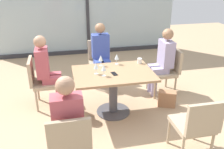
# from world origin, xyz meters

# --- Properties ---
(ground_plane) EXTENTS (12.00, 12.00, 0.00)m
(ground_plane) POSITION_xyz_m (0.00, 0.00, 0.00)
(ground_plane) COLOR tan
(window_wall_backdrop) EXTENTS (4.84, 0.10, 2.70)m
(window_wall_backdrop) POSITION_xyz_m (0.00, 3.20, 1.21)
(window_wall_backdrop) COLOR #A4B7BC
(window_wall_backdrop) RESTS_ON ground_plane
(dining_table_main) EXTENTS (1.26, 0.87, 0.73)m
(dining_table_main) POSITION_xyz_m (0.00, 0.00, 0.54)
(dining_table_main) COLOR #997551
(dining_table_main) RESTS_ON ground_plane
(chair_front_left) EXTENTS (0.46, 0.50, 0.87)m
(chair_front_left) POSITION_xyz_m (-0.77, -1.25, 0.50)
(chair_front_left) COLOR tan
(chair_front_left) RESTS_ON ground_plane
(chair_far_right) EXTENTS (0.50, 0.46, 0.87)m
(chair_far_right) POSITION_xyz_m (1.15, 0.49, 0.50)
(chair_far_right) COLOR tan
(chair_far_right) RESTS_ON ground_plane
(chair_far_left) EXTENTS (0.50, 0.46, 0.87)m
(chair_far_left) POSITION_xyz_m (-1.15, 0.49, 0.50)
(chair_far_left) COLOR tan
(chair_far_left) RESTS_ON ground_plane
(chair_near_window) EXTENTS (0.46, 0.51, 0.87)m
(chair_near_window) POSITION_xyz_m (0.00, 1.25, 0.50)
(chair_near_window) COLOR tan
(chair_near_window) RESTS_ON ground_plane
(chair_front_right) EXTENTS (0.46, 0.50, 0.87)m
(chair_front_right) POSITION_xyz_m (0.77, -1.25, 0.50)
(chair_front_right) COLOR tan
(chair_front_right) RESTS_ON ground_plane
(person_front_left) EXTENTS (0.34, 0.39, 1.26)m
(person_front_left) POSITION_xyz_m (-0.77, -1.14, 0.70)
(person_front_left) COLOR #B24C56
(person_front_left) RESTS_ON ground_plane
(person_far_right) EXTENTS (0.39, 0.34, 1.26)m
(person_far_right) POSITION_xyz_m (1.04, 0.49, 0.70)
(person_far_right) COLOR #9E93B7
(person_far_right) RESTS_ON ground_plane
(person_far_left) EXTENTS (0.39, 0.34, 1.26)m
(person_far_left) POSITION_xyz_m (-1.04, 0.49, 0.70)
(person_far_left) COLOR #B24C56
(person_far_left) RESTS_ON ground_plane
(person_near_window) EXTENTS (0.34, 0.39, 1.26)m
(person_near_window) POSITION_xyz_m (-0.00, 1.14, 0.70)
(person_near_window) COLOR #384C9E
(person_near_window) RESTS_ON ground_plane
(wine_glass_0) EXTENTS (0.07, 0.07, 0.18)m
(wine_glass_0) POSITION_xyz_m (-0.27, -0.00, 0.86)
(wine_glass_0) COLOR silver
(wine_glass_0) RESTS_ON dining_table_main
(wine_glass_1) EXTENTS (0.07, 0.07, 0.18)m
(wine_glass_1) POSITION_xyz_m (-0.14, 0.33, 0.86)
(wine_glass_1) COLOR silver
(wine_glass_1) RESTS_ON dining_table_main
(wine_glass_2) EXTENTS (0.07, 0.07, 0.18)m
(wine_glass_2) POSITION_xyz_m (-0.17, -0.10, 0.86)
(wine_glass_2) COLOR silver
(wine_glass_2) RESTS_ON dining_table_main
(wine_glass_3) EXTENTS (0.07, 0.07, 0.18)m
(wine_glass_3) POSITION_xyz_m (0.13, 0.34, 0.86)
(wine_glass_3) COLOR silver
(wine_glass_3) RESTS_ON dining_table_main
(coffee_cup) EXTENTS (0.08, 0.08, 0.09)m
(coffee_cup) POSITION_xyz_m (0.53, 0.29, 0.78)
(coffee_cup) COLOR white
(coffee_cup) RESTS_ON dining_table_main
(cell_phone_on_table) EXTENTS (0.09, 0.15, 0.01)m
(cell_phone_on_table) POSITION_xyz_m (0.00, -0.06, 0.73)
(cell_phone_on_table) COLOR black
(cell_phone_on_table) RESTS_ON dining_table_main
(handbag_1) EXTENTS (0.34, 0.26, 0.28)m
(handbag_1) POSITION_xyz_m (0.96, 0.00, 0.14)
(handbag_1) COLOR #A3704C
(handbag_1) RESTS_ON ground_plane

